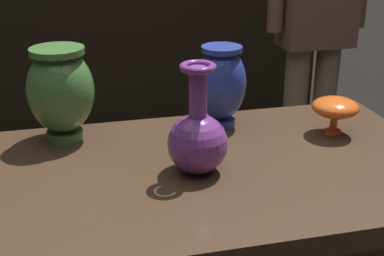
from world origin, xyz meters
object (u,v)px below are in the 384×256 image
(vase_tall_behind, at_px, (61,90))
(visitor_near_right, at_px, (317,14))
(vase_centerpiece, at_px, (198,138))
(vase_right_accent, at_px, (335,108))
(vase_left_accent, at_px, (221,83))

(vase_tall_behind, bearing_deg, visitor_near_right, 39.03)
(vase_centerpiece, bearing_deg, vase_tall_behind, 137.75)
(vase_centerpiece, xyz_separation_m, visitor_near_right, (0.85, 1.16, 0.02))
(vase_right_accent, relative_size, visitor_near_right, 0.08)
(vase_centerpiece, relative_size, vase_tall_behind, 1.05)
(vase_centerpiece, xyz_separation_m, vase_right_accent, (0.39, 0.12, -0.01))
(vase_tall_behind, relative_size, visitor_near_right, 0.15)
(vase_tall_behind, height_order, vase_right_accent, vase_tall_behind)
(vase_left_accent, distance_m, vase_right_accent, 0.30)
(vase_tall_behind, xyz_separation_m, vase_left_accent, (0.40, -0.00, -0.01))
(vase_centerpiece, relative_size, vase_left_accent, 1.14)
(vase_centerpiece, distance_m, visitor_near_right, 1.44)
(vase_right_accent, height_order, visitor_near_right, visitor_near_right)
(vase_left_accent, bearing_deg, vase_tall_behind, 179.31)
(vase_tall_behind, distance_m, vase_right_accent, 0.69)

